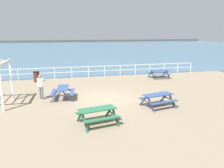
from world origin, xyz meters
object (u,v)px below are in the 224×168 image
picnic_table_near_right (159,72)px  picnic_table_far_left (97,112)px  picnic_table_near_left (158,97)px  picnic_table_mid_centre (63,90)px  visitor (41,85)px  litter_bin (36,77)px

picnic_table_near_right → picnic_table_far_left: same height
picnic_table_near_left → picnic_table_mid_centre: bearing=138.0°
picnic_table_near_right → visitor: 11.69m
picnic_table_mid_centre → litter_bin: litter_bin is taller
visitor → litter_bin: visitor is taller
picnic_table_mid_centre → visitor: 1.47m
picnic_table_mid_centre → litter_bin: 6.31m
picnic_table_far_left → litter_bin: litter_bin is taller
picnic_table_near_left → litter_bin: bearing=117.6°
picnic_table_mid_centre → picnic_table_far_left: size_ratio=0.95×
picnic_table_near_right → picnic_table_mid_centre: same height
picnic_table_near_left → picnic_table_mid_centre: same height
picnic_table_mid_centre → visitor: bearing=88.3°
picnic_table_mid_centre → visitor: visitor is taller
picnic_table_near_right → picnic_table_mid_centre: size_ratio=0.94×
picnic_table_mid_centre → picnic_table_far_left: bearing=-156.2°
visitor → litter_bin: size_ratio=1.75×
picnic_table_far_left → litter_bin: 11.30m
picnic_table_near_left → picnic_table_mid_centre: 6.27m
picnic_table_near_right → visitor: visitor is taller
picnic_table_near_left → visitor: visitor is taller
picnic_table_mid_centre → visitor: (-1.41, 0.21, 0.36)m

